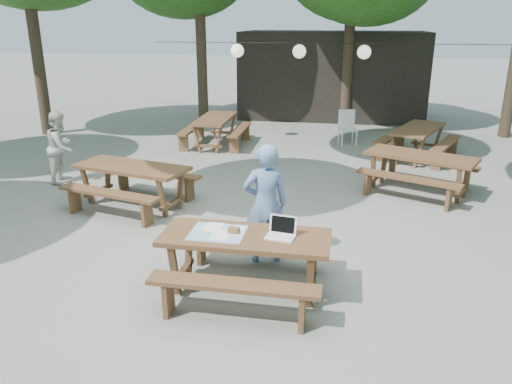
{
  "coord_description": "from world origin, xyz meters",
  "views": [
    {
      "loc": [
        1.09,
        -7.0,
        3.15
      ],
      "look_at": [
        -0.01,
        -1.02,
        1.05
      ],
      "focal_mm": 35.0,
      "sensor_mm": 36.0,
      "label": 1
    }
  ],
  "objects_px": {
    "main_picnic_table": "(245,263)",
    "plastic_chair": "(347,135)",
    "woman": "(266,204)",
    "picnic_table_nw": "(133,185)",
    "second_person": "(61,147)"
  },
  "relations": [
    {
      "from": "woman",
      "to": "second_person",
      "type": "height_order",
      "value": "woman"
    },
    {
      "from": "main_picnic_table",
      "to": "second_person",
      "type": "xyz_separation_m",
      "value": [
        -4.55,
        3.66,
        0.33
      ]
    },
    {
      "from": "second_person",
      "to": "plastic_chair",
      "type": "bearing_deg",
      "value": -60.12
    },
    {
      "from": "main_picnic_table",
      "to": "woman",
      "type": "relative_size",
      "value": 1.21
    },
    {
      "from": "woman",
      "to": "plastic_chair",
      "type": "xyz_separation_m",
      "value": [
        1.03,
        7.11,
        -0.57
      ]
    },
    {
      "from": "picnic_table_nw",
      "to": "plastic_chair",
      "type": "bearing_deg",
      "value": 69.78
    },
    {
      "from": "woman",
      "to": "plastic_chair",
      "type": "relative_size",
      "value": 1.83
    },
    {
      "from": "picnic_table_nw",
      "to": "second_person",
      "type": "relative_size",
      "value": 1.54
    },
    {
      "from": "woman",
      "to": "plastic_chair",
      "type": "bearing_deg",
      "value": -118.06
    },
    {
      "from": "picnic_table_nw",
      "to": "plastic_chair",
      "type": "height_order",
      "value": "plastic_chair"
    },
    {
      "from": "picnic_table_nw",
      "to": "plastic_chair",
      "type": "distance_m",
      "value": 6.57
    },
    {
      "from": "main_picnic_table",
      "to": "plastic_chair",
      "type": "bearing_deg",
      "value": 81.94
    },
    {
      "from": "main_picnic_table",
      "to": "woman",
      "type": "height_order",
      "value": "woman"
    },
    {
      "from": "main_picnic_table",
      "to": "plastic_chair",
      "type": "xyz_separation_m",
      "value": [
        1.13,
        7.99,
        -0.13
      ]
    },
    {
      "from": "main_picnic_table",
      "to": "picnic_table_nw",
      "type": "relative_size",
      "value": 0.9
    }
  ]
}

